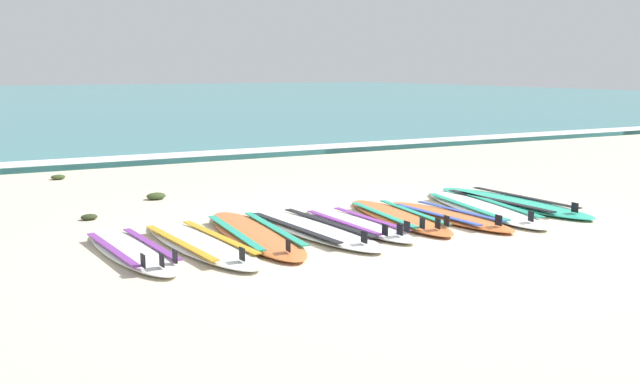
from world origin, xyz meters
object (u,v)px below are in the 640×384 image
object	(u,v)px
surfboard_4	(357,224)
surfboard_6	(448,216)
surfboard_5	(398,216)
surfboard_7	(482,208)
surfboard_8	(511,202)
surfboard_1	(200,243)
surfboard_3	(311,228)
surfboard_0	(132,250)
surfboard_2	(255,234)

from	to	relation	value
surfboard_4	surfboard_6	bearing A→B (deg)	-6.31
surfboard_4	surfboard_5	size ratio (longest dim) A/B	0.92
surfboard_7	surfboard_8	xyz separation A→B (m)	(0.57, 0.13, -0.00)
surfboard_1	surfboard_3	size ratio (longest dim) A/B	0.97
surfboard_0	surfboard_1	distance (m)	0.63
surfboard_3	surfboard_5	distance (m)	1.12
surfboard_7	surfboard_6	bearing A→B (deg)	-164.79
surfboard_4	surfboard_6	world-z (taller)	same
surfboard_7	surfboard_2	bearing A→B (deg)	179.13
surfboard_8	surfboard_1	bearing A→B (deg)	-177.06
surfboard_5	surfboard_8	xyz separation A→B (m)	(1.72, 0.07, -0.00)
surfboard_2	surfboard_3	world-z (taller)	same
surfboard_5	surfboard_6	xyz separation A→B (m)	(0.50, -0.23, -0.00)
surfboard_6	surfboard_7	bearing A→B (deg)	15.21
surfboard_2	surfboard_4	size ratio (longest dim) A/B	1.20
surfboard_4	surfboard_2	bearing A→B (deg)	175.04
surfboard_3	surfboard_7	distance (m)	2.27
surfboard_1	surfboard_8	xyz separation A→B (m)	(4.06, 0.21, -0.00)
surfboard_2	surfboard_8	size ratio (longest dim) A/B	0.95
surfboard_2	surfboard_3	size ratio (longest dim) A/B	0.99
surfboard_0	surfboard_2	size ratio (longest dim) A/B	0.86
surfboard_0	surfboard_8	bearing A→B (deg)	2.18
surfboard_2	surfboard_4	bearing A→B (deg)	-4.96
surfboard_4	surfboard_7	bearing A→B (deg)	1.76
surfboard_0	surfboard_4	world-z (taller)	same
surfboard_3	surfboard_5	size ratio (longest dim) A/B	1.11
surfboard_2	surfboard_5	bearing A→B (deg)	0.48
surfboard_5	surfboard_7	bearing A→B (deg)	-2.88
surfboard_3	surfboard_8	distance (m)	2.84
surfboard_0	surfboard_7	bearing A→B (deg)	0.66
surfboard_4	surfboard_7	size ratio (longest dim) A/B	0.79
surfboard_0	surfboard_3	bearing A→B (deg)	1.13
surfboard_4	surfboard_8	size ratio (longest dim) A/B	0.80
surfboard_3	surfboard_2	bearing A→B (deg)	174.87
surfboard_7	surfboard_8	distance (m)	0.58
surfboard_3	surfboard_8	bearing A→B (deg)	2.86
surfboard_2	surfboard_3	bearing A→B (deg)	-5.13
surfboard_0	surfboard_3	world-z (taller)	same
surfboard_1	surfboard_4	distance (m)	1.73
surfboard_0	surfboard_7	world-z (taller)	same
surfboard_6	surfboard_8	distance (m)	1.25
surfboard_4	surfboard_7	world-z (taller)	same
surfboard_3	surfboard_5	world-z (taller)	same
surfboard_0	surfboard_3	distance (m)	1.84
surfboard_6	surfboard_0	bearing A→B (deg)	177.86
surfboard_7	surfboard_4	bearing A→B (deg)	-178.24
surfboard_0	surfboard_6	bearing A→B (deg)	-2.14
surfboard_5	surfboard_7	world-z (taller)	same
surfboard_6	surfboard_7	world-z (taller)	same
surfboard_0	surfboard_2	distance (m)	1.24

